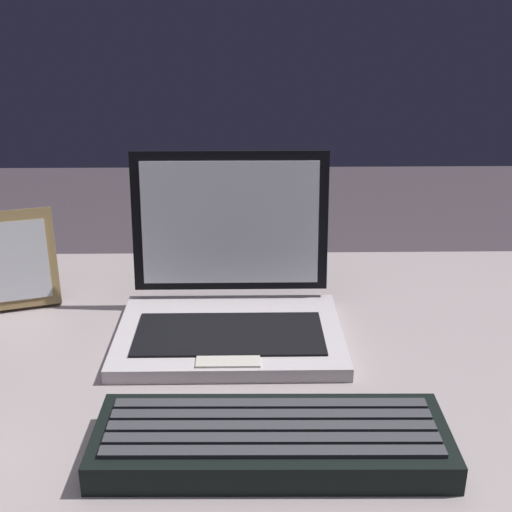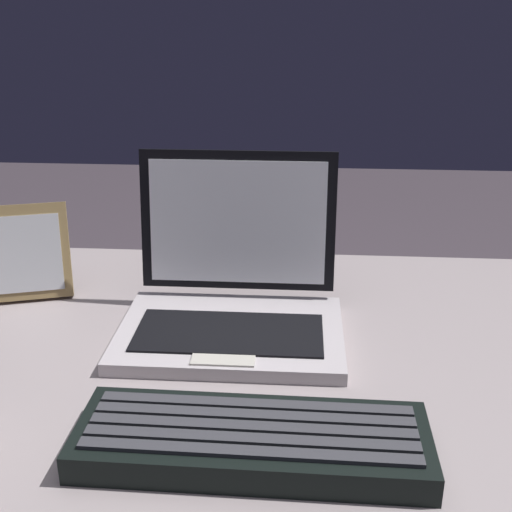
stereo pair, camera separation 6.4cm
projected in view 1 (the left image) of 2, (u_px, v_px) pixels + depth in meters
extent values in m
cube|color=gray|center=(283.00, 369.00, 0.83)|extent=(1.65, 0.71, 0.04)
cube|color=#BCB3B6|center=(230.00, 335.00, 0.86)|extent=(0.29, 0.21, 0.02)
cube|color=black|center=(229.00, 334.00, 0.84)|extent=(0.24, 0.11, 0.00)
cube|color=beige|center=(228.00, 360.00, 0.78)|extent=(0.08, 0.03, 0.00)
cube|color=black|center=(230.00, 221.00, 0.92)|extent=(0.27, 0.03, 0.20)
cube|color=white|center=(230.00, 223.00, 0.91)|extent=(0.25, 0.02, 0.17)
cube|color=#59CCF2|center=(230.00, 233.00, 0.91)|extent=(0.23, 0.00, 0.01)
cube|color=black|center=(271.00, 441.00, 0.64)|extent=(0.35, 0.12, 0.03)
cube|color=#38383D|center=(273.00, 452.00, 0.60)|extent=(0.32, 0.02, 0.00)
cube|color=#38383D|center=(272.00, 439.00, 0.62)|extent=(0.32, 0.02, 0.00)
cube|color=#38383D|center=(272.00, 427.00, 0.63)|extent=(0.32, 0.02, 0.00)
cube|color=#38383D|center=(271.00, 415.00, 0.65)|extent=(0.32, 0.02, 0.00)
cube|color=#38383D|center=(271.00, 404.00, 0.67)|extent=(0.32, 0.02, 0.00)
cube|color=olive|center=(15.00, 259.00, 0.93)|extent=(0.12, 0.08, 0.14)
cube|color=silver|center=(15.00, 261.00, 0.93)|extent=(0.10, 0.06, 0.11)
cube|color=olive|center=(20.00, 287.00, 0.98)|extent=(0.02, 0.02, 0.03)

